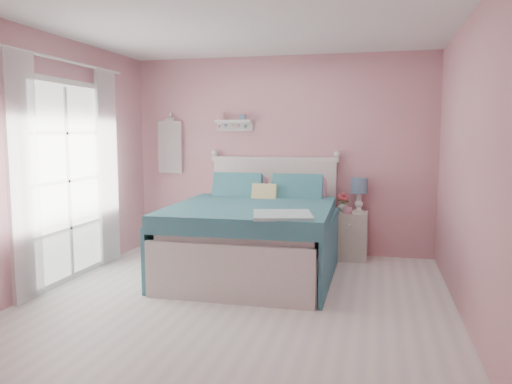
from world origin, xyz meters
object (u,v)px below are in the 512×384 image
at_px(vase, 343,206).
at_px(bed, 255,236).
at_px(table_lamp, 359,188).
at_px(nightstand, 350,236).
at_px(teacup, 348,210).

bearing_deg(vase, bed, -134.73).
bearing_deg(table_lamp, vase, -168.23).
bearing_deg(nightstand, bed, -139.40).
distance_m(table_lamp, vase, 0.30).
bearing_deg(teacup, table_lamp, 60.22).
xyz_separation_m(bed, vase, (0.92, 0.93, 0.25)).
xyz_separation_m(nightstand, table_lamp, (0.09, 0.09, 0.60)).
distance_m(bed, vase, 1.34).
bearing_deg(bed, table_lamp, 39.47).
bearing_deg(bed, nightstand, 39.04).
height_order(bed, teacup, bed).
height_order(vase, teacup, vase).
relative_size(table_lamp, teacup, 3.92).
relative_size(vase, teacup, 1.25).
bearing_deg(teacup, vase, 110.20).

